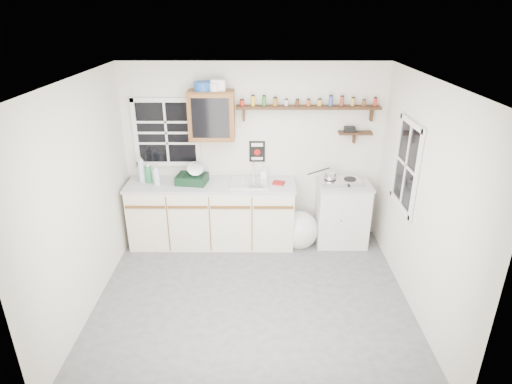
% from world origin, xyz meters
% --- Properties ---
extents(room, '(3.64, 3.24, 2.54)m').
position_xyz_m(room, '(0.00, 0.00, 1.25)').
color(room, '#4B4A4D').
rests_on(room, ground).
extents(main_cabinet, '(2.31, 0.63, 0.92)m').
position_xyz_m(main_cabinet, '(-0.58, 1.30, 0.46)').
color(main_cabinet, beige).
rests_on(main_cabinet, floor).
extents(right_cabinet, '(0.73, 0.57, 0.91)m').
position_xyz_m(right_cabinet, '(1.25, 1.32, 0.46)').
color(right_cabinet, beige).
rests_on(right_cabinet, floor).
extents(sink, '(0.52, 0.44, 0.29)m').
position_xyz_m(sink, '(-0.05, 1.30, 0.93)').
color(sink, silver).
rests_on(sink, main_cabinet).
extents(upper_cabinet, '(0.60, 0.32, 0.65)m').
position_xyz_m(upper_cabinet, '(-0.55, 1.44, 1.82)').
color(upper_cabinet, brown).
rests_on(upper_cabinet, wall_back).
extents(upper_cabinet_clutter, '(0.41, 0.24, 0.14)m').
position_xyz_m(upper_cabinet_clutter, '(-0.56, 1.44, 2.21)').
color(upper_cabinet_clutter, '#174997').
rests_on(upper_cabinet_clutter, upper_cabinet).
extents(spice_shelf, '(1.91, 0.18, 0.35)m').
position_xyz_m(spice_shelf, '(0.71, 1.51, 1.93)').
color(spice_shelf, black).
rests_on(spice_shelf, wall_back).
extents(secondary_shelf, '(0.45, 0.16, 0.24)m').
position_xyz_m(secondary_shelf, '(1.36, 1.52, 1.58)').
color(secondary_shelf, black).
rests_on(secondary_shelf, wall_back).
extents(warning_sign, '(0.22, 0.02, 0.30)m').
position_xyz_m(warning_sign, '(0.05, 1.59, 1.28)').
color(warning_sign, black).
rests_on(warning_sign, wall_back).
extents(window_back, '(0.93, 0.03, 0.98)m').
position_xyz_m(window_back, '(-1.20, 1.59, 1.55)').
color(window_back, black).
rests_on(window_back, wall_back).
extents(window_right, '(0.03, 0.78, 1.08)m').
position_xyz_m(window_right, '(1.79, 0.55, 1.45)').
color(window_right, black).
rests_on(window_right, wall_back).
extents(water_bottles, '(0.31, 0.19, 0.34)m').
position_xyz_m(water_bottles, '(-1.43, 1.31, 1.05)').
color(water_bottles, silver).
rests_on(water_bottles, main_cabinet).
extents(dish_rack, '(0.44, 0.36, 0.30)m').
position_xyz_m(dish_rack, '(-0.82, 1.30, 1.02)').
color(dish_rack, black).
rests_on(dish_rack, main_cabinet).
extents(soap_bottle, '(0.11, 0.11, 0.19)m').
position_xyz_m(soap_bottle, '(0.15, 1.45, 1.01)').
color(soap_bottle, white).
rests_on(soap_bottle, main_cabinet).
extents(rag, '(0.19, 0.17, 0.02)m').
position_xyz_m(rag, '(0.35, 1.29, 0.93)').
color(rag, maroon).
rests_on(rag, main_cabinet).
extents(hotplate, '(0.58, 0.36, 0.08)m').
position_xyz_m(hotplate, '(1.18, 1.31, 0.95)').
color(hotplate, silver).
rests_on(hotplate, right_cabinet).
extents(saucepan, '(0.38, 0.22, 0.16)m').
position_xyz_m(saucepan, '(1.04, 1.31, 1.03)').
color(saucepan, silver).
rests_on(saucepan, hotplate).
extents(trash_bag, '(0.48, 0.43, 0.54)m').
position_xyz_m(trash_bag, '(0.65, 1.23, 0.23)').
color(trash_bag, silver).
rests_on(trash_bag, floor).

